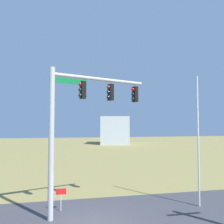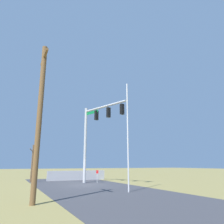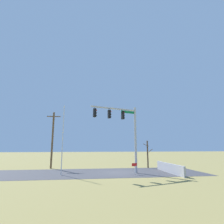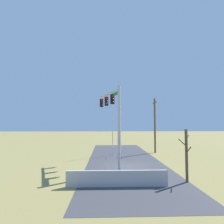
# 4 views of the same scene
# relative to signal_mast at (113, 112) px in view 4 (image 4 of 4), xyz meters

# --- Properties ---
(ground_plane) EXTENTS (160.00, 160.00, 0.00)m
(ground_plane) POSITION_rel_signal_mast_xyz_m (-0.56, 1.38, -5.35)
(ground_plane) COLOR olive
(road_surface) EXTENTS (28.00, 8.00, 0.01)m
(road_surface) POSITION_rel_signal_mast_xyz_m (-4.56, 1.38, -5.35)
(road_surface) COLOR #3D3D42
(road_surface) RESTS_ON ground_plane
(sidewalk_corner) EXTENTS (6.00, 6.00, 0.01)m
(sidewalk_corner) POSITION_rel_signal_mast_xyz_m (2.47, 0.50, -5.35)
(sidewalk_corner) COLOR #B7B5AD
(sidewalk_corner) RESTS_ON ground_plane
(retaining_fence) EXTENTS (0.20, 6.87, 1.09)m
(retaining_fence) POSITION_rel_signal_mast_xyz_m (5.32, 0.08, -4.81)
(retaining_fence) COLOR #A8A8AD
(retaining_fence) RESTS_ON ground_plane
(signal_mast) EXTENTS (5.57, 2.08, 7.67)m
(signal_mast) POSITION_rel_signal_mast_xyz_m (0.00, 0.00, 0.00)
(signal_mast) COLOR #B2B5BA
(signal_mast) RESTS_ON ground_plane
(flagpole) EXTENTS (0.10, 0.10, 7.62)m
(flagpole) POSITION_rel_signal_mast_xyz_m (-6.92, 0.23, -1.54)
(flagpole) COLOR silver
(flagpole) RESTS_ON ground_plane
(utility_pole) EXTENTS (1.90, 0.26, 7.91)m
(utility_pole) POSITION_rel_signal_mast_xyz_m (-9.09, 6.50, -1.23)
(utility_pole) COLOR brown
(utility_pole) RESTS_ON ground_plane
(bare_tree) EXTENTS (1.27, 1.02, 3.83)m
(bare_tree) POSITION_rel_signal_mast_xyz_m (4.51, 5.22, -3.38)
(bare_tree) COLOR brown
(bare_tree) RESTS_ON ground_plane
(open_sign) EXTENTS (0.56, 0.04, 1.22)m
(open_sign) POSITION_rel_signal_mast_xyz_m (0.95, -0.69, -4.45)
(open_sign) COLOR silver
(open_sign) RESTS_ON ground_plane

